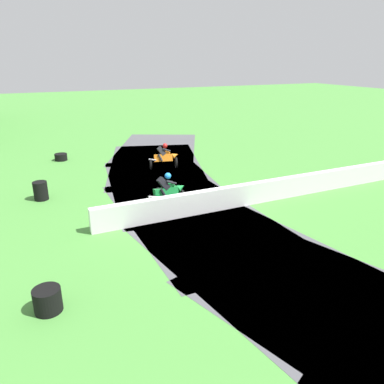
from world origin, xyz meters
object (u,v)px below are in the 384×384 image
object	(u,v)px
tire_stack_mid_a	(41,191)
tire_stack_mid_b	(48,300)
motorcycle_chase_green	(168,191)
motorcycle_lead_orange	(164,157)
tire_stack_near	(61,157)

from	to	relation	value
tire_stack_mid_a	tire_stack_mid_b	size ratio (longest dim) A/B	1.21
motorcycle_chase_green	tire_stack_mid_a	bearing A→B (deg)	148.37
motorcycle_lead_orange	tire_stack_mid_b	bearing A→B (deg)	-123.39
motorcycle_chase_green	tire_stack_mid_a	distance (m)	5.51
motorcycle_lead_orange	tire_stack_mid_a	bearing A→B (deg)	-159.89
motorcycle_lead_orange	motorcycle_chase_green	bearing A→B (deg)	-109.11
motorcycle_lead_orange	tire_stack_mid_b	size ratio (longest dim) A/B	2.60
motorcycle_chase_green	tire_stack_mid_a	xyz separation A→B (m)	(-4.69, 2.89, -0.26)
tire_stack_near	motorcycle_lead_orange	bearing A→B (deg)	-38.60
motorcycle_chase_green	tire_stack_near	bearing A→B (deg)	109.09
tire_stack_mid_b	tire_stack_near	bearing A→B (deg)	82.92
motorcycle_chase_green	tire_stack_mid_b	bearing A→B (deg)	-134.50
tire_stack_near	tire_stack_mid_b	bearing A→B (deg)	-97.08
tire_stack_mid_a	tire_stack_mid_b	bearing A→B (deg)	-92.29
tire_stack_near	tire_stack_mid_b	distance (m)	14.52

